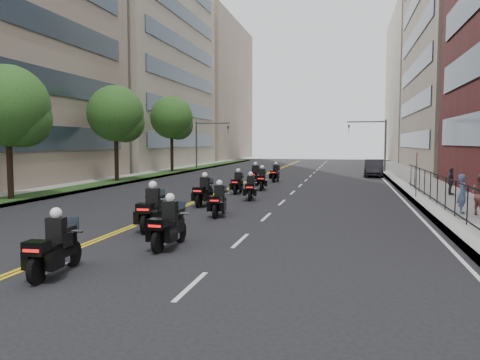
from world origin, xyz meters
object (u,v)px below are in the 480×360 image
(motorcycle_9, at_px, (276,174))
(parked_sedan, at_px, (374,168))
(motorcycle_7, at_px, (262,180))
(pedestrian_c, at_px, (451,181))
(motorcycle_8, at_px, (255,176))
(motorcycle_0, at_px, (54,249))
(motorcycle_6, at_px, (238,184))
(motorcycle_2, at_px, (152,211))
(motorcycle_3, at_px, (219,202))
(pedestrian_a, at_px, (462,194))
(motorcycle_1, at_px, (168,227))
(motorcycle_5, at_px, (250,189))
(motorcycle_4, at_px, (204,193))

(motorcycle_9, distance_m, parked_sedan, 11.37)
(motorcycle_7, bearing_deg, pedestrian_c, -14.67)
(motorcycle_8, xyz_separation_m, parked_sedan, (9.22, 11.34, 0.11))
(motorcycle_0, xyz_separation_m, motorcycle_8, (0.16, 24.48, 0.04))
(motorcycle_6, height_order, motorcycle_8, motorcycle_8)
(motorcycle_2, bearing_deg, motorcycle_3, 61.85)
(motorcycle_3, height_order, pedestrian_a, pedestrian_a)
(motorcycle_0, height_order, pedestrian_c, pedestrian_c)
(motorcycle_3, bearing_deg, pedestrian_a, 8.53)
(motorcycle_0, height_order, motorcycle_8, motorcycle_8)
(motorcycle_1, relative_size, motorcycle_6, 1.07)
(motorcycle_3, bearing_deg, motorcycle_9, 87.59)
(motorcycle_6, xyz_separation_m, pedestrian_c, (12.65, 0.82, 0.32))
(motorcycle_0, bearing_deg, motorcycle_5, 80.68)
(motorcycle_8, relative_size, parked_sedan, 0.49)
(motorcycle_7, bearing_deg, parked_sedan, 54.79)
(motorcycle_0, xyz_separation_m, pedestrian_a, (11.79, 11.89, 0.35))
(motorcycle_8, bearing_deg, motorcycle_9, 75.53)
(motorcycle_8, distance_m, motorcycle_9, 3.61)
(motorcycle_7, relative_size, parked_sedan, 0.47)
(motorcycle_0, distance_m, motorcycle_1, 3.79)
(motorcycle_2, distance_m, motorcycle_9, 21.92)
(motorcycle_8, bearing_deg, motorcycle_6, -87.35)
(motorcycle_0, relative_size, parked_sedan, 0.46)
(pedestrian_c, bearing_deg, motorcycle_1, 170.53)
(parked_sedan, bearing_deg, motorcycle_5, -107.79)
(motorcycle_1, bearing_deg, motorcycle_0, -111.33)
(motorcycle_9, bearing_deg, motorcycle_1, -85.52)
(motorcycle_6, bearing_deg, motorcycle_9, 83.67)
(motorcycle_1, xyz_separation_m, motorcycle_2, (-1.69, 2.62, 0.05))
(motorcycle_1, distance_m, motorcycle_8, 21.09)
(motorcycle_5, bearing_deg, pedestrian_a, -28.63)
(motorcycle_8, xyz_separation_m, motorcycle_9, (1.04, 3.45, -0.05))
(motorcycle_0, relative_size, motorcycle_8, 0.95)
(motorcycle_6, bearing_deg, motorcycle_4, -93.74)
(motorcycle_4, distance_m, motorcycle_7, 8.63)
(motorcycle_9, bearing_deg, motorcycle_4, -91.65)
(motorcycle_9, bearing_deg, motorcycle_2, -89.82)
(motorcycle_0, relative_size, motorcycle_7, 0.99)
(motorcycle_1, distance_m, motorcycle_5, 12.31)
(motorcycle_5, distance_m, motorcycle_9, 12.19)
(pedestrian_c, bearing_deg, motorcycle_2, 161.65)
(motorcycle_4, relative_size, pedestrian_a, 1.35)
(motorcycle_1, height_order, pedestrian_c, pedestrian_c)
(motorcycle_0, xyz_separation_m, motorcycle_1, (1.59, 3.43, 0.01))
(parked_sedan, relative_size, pedestrian_c, 3.08)
(motorcycle_2, bearing_deg, motorcycle_7, 79.21)
(motorcycle_2, xyz_separation_m, motorcycle_4, (-0.09, 6.72, -0.04))
(motorcycle_3, height_order, motorcycle_5, motorcycle_3)
(motorcycle_2, bearing_deg, pedestrian_a, 20.50)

